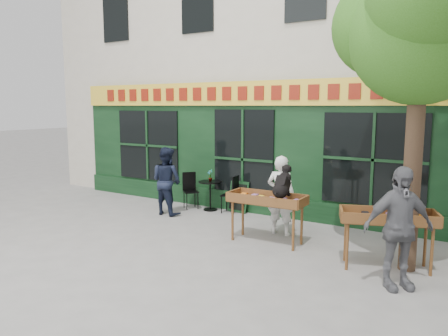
{
  "coord_description": "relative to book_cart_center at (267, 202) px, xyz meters",
  "views": [
    {
      "loc": [
        5.44,
        -7.2,
        2.7
      ],
      "look_at": [
        0.57,
        0.5,
        1.39
      ],
      "focal_mm": 35.0,
      "sensor_mm": 36.0,
      "label": 1
    }
  ],
  "objects": [
    {
      "name": "book_cart_center",
      "position": [
        0.0,
        0.0,
        0.0
      ],
      "size": [
        1.52,
        0.67,
        0.99
      ],
      "rotation": [
        0.0,
        0.0,
        0.03
      ],
      "color": "brown",
      "rests_on": "ground"
    },
    {
      "name": "woman",
      "position": [
        0.0,
        0.65,
        0.02
      ],
      "size": [
        0.62,
        0.42,
        1.68
      ],
      "primitive_type": "imported",
      "rotation": [
        0.0,
        0.0,
        3.17
      ],
      "color": "silver",
      "rests_on": "ground"
    },
    {
      "name": "bistro_table",
      "position": [
        -2.45,
        1.62,
        -0.28
      ],
      "size": [
        0.6,
        0.6,
        0.76
      ],
      "color": "black",
      "rests_on": "ground"
    },
    {
      "name": "bistro_chair_right",
      "position": [
        -1.81,
        1.68,
        -0.26
      ],
      "size": [
        0.4,
        0.4,
        0.95
      ],
      "rotation": [
        0.0,
        0.0,
        -1.46
      ],
      "color": "black",
      "rests_on": "ground"
    },
    {
      "name": "man_right",
      "position": [
        2.62,
        -0.93,
        0.1
      ],
      "size": [
        1.11,
        1.04,
        1.84
      ],
      "primitive_type": "imported",
      "rotation": [
        0.0,
        0.0,
        0.71
      ],
      "color": "#58595D",
      "rests_on": "ground"
    },
    {
      "name": "chalkboard",
      "position": [
        -1.74,
        1.85,
        -0.42
      ],
      "size": [
        0.58,
        0.24,
        0.79
      ],
      "rotation": [
        0.0,
        0.0,
        -0.1
      ],
      "color": "black",
      "rests_on": "ground"
    },
    {
      "name": "bistro_chair_left",
      "position": [
        -3.07,
        1.58,
        -0.26
      ],
      "size": [
        0.51,
        0.51,
        0.95
      ],
      "rotation": [
        0.0,
        0.0,
        0.9
      ],
      "color": "black",
      "rests_on": "ground"
    },
    {
      "name": "building",
      "position": [
        -1.67,
        5.63,
        4.15
      ],
      "size": [
        14.0,
        7.26,
        10.0
      ],
      "color": "beige",
      "rests_on": "ground"
    },
    {
      "name": "book_cart_right",
      "position": [
        2.32,
        -0.18,
        0.0
      ],
      "size": [
        1.62,
        1.1,
        0.99
      ],
      "rotation": [
        0.0,
        0.0,
        0.36
      ],
      "color": "brown",
      "rests_on": "ground"
    },
    {
      "name": "potted_plant",
      "position": [
        -2.45,
        1.62,
        0.1
      ],
      "size": [
        0.2,
        0.17,
        0.31
      ],
      "primitive_type": "imported",
      "rotation": [
        0.0,
        0.0,
        -0.41
      ],
      "color": "gray",
      "rests_on": "bistro_table"
    },
    {
      "name": "man_left",
      "position": [
        -3.15,
        0.72,
        0.02
      ],
      "size": [
        0.86,
        0.69,
        1.69
      ],
      "primitive_type": "imported",
      "rotation": [
        0.0,
        0.0,
        3.08
      ],
      "color": "black",
      "rests_on": "ground"
    },
    {
      "name": "dog",
      "position": [
        0.35,
        -0.05,
        0.47
      ],
      "size": [
        0.36,
        0.61,
        0.6
      ],
      "primitive_type": null,
      "rotation": [
        0.0,
        0.0,
        0.03
      ],
      "color": "black",
      "rests_on": "book_cart_center"
    },
    {
      "name": "street_tree",
      "position": [
        2.67,
        0.01,
        3.29
      ],
      "size": [
        3.05,
        2.9,
        5.6
      ],
      "color": "#382619",
      "rests_on": "ground"
    },
    {
      "name": "ground",
      "position": [
        -1.67,
        -0.34,
        -0.82
      ],
      "size": [
        80.0,
        80.0,
        0.0
      ],
      "primitive_type": "plane",
      "color": "slate",
      "rests_on": "ground"
    }
  ]
}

